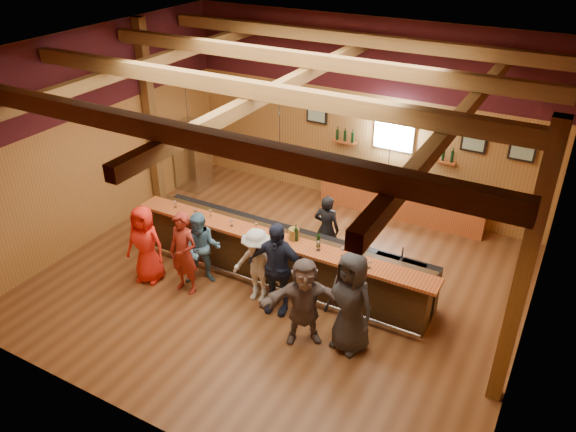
{
  "coord_description": "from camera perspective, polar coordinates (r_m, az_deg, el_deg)",
  "views": [
    {
      "loc": [
        4.56,
        -7.97,
        6.66
      ],
      "look_at": [
        0.0,
        0.3,
        1.35
      ],
      "focal_mm": 35.0,
      "sensor_mm": 36.0,
      "label": 1
    }
  ],
  "objects": [
    {
      "name": "bartender",
      "position": [
        11.6,
        3.93,
        -1.31
      ],
      "size": [
        0.58,
        0.4,
        1.52
      ],
      "primitive_type": "imported",
      "rotation": [
        0.0,
        0.0,
        3.22
      ],
      "color": "black",
      "rests_on": "ground"
    },
    {
      "name": "window",
      "position": [
        13.32,
        10.77,
        8.57
      ],
      "size": [
        0.95,
        0.09,
        0.95
      ],
      "color": "silver",
      "rests_on": "room"
    },
    {
      "name": "glass_f",
      "position": [
        10.18,
        3.1,
        -2.81
      ],
      "size": [
        0.09,
        0.09,
        0.2
      ],
      "color": "silver",
      "rests_on": "bar_counter"
    },
    {
      "name": "back_bar_cabinet",
      "position": [
        13.65,
        11.43,
        1.77
      ],
      "size": [
        4.0,
        0.52,
        0.95
      ],
      "color": "#9A411C",
      "rests_on": "ground"
    },
    {
      "name": "bottle_b",
      "position": [
        10.28,
        3.09,
        -2.52
      ],
      "size": [
        0.07,
        0.07,
        0.33
      ],
      "color": "black",
      "rests_on": "bar_counter"
    },
    {
      "name": "glass_d",
      "position": [
        10.98,
        -5.78,
        -0.48
      ],
      "size": [
        0.07,
        0.07,
        0.16
      ],
      "color": "silver",
      "rests_on": "bar_counter"
    },
    {
      "name": "bar_counter",
      "position": [
        11.15,
        -0.3,
        -4.06
      ],
      "size": [
        6.3,
        1.07,
        1.11
      ],
      "color": "black",
      "rests_on": "ground"
    },
    {
      "name": "customer_dark",
      "position": [
        9.33,
        6.38,
        -8.73
      ],
      "size": [
        1.03,
        0.81,
        1.87
      ],
      "primitive_type": "imported",
      "rotation": [
        0.0,
        0.0,
        -0.26
      ],
      "color": "#2A292C",
      "rests_on": "ground"
    },
    {
      "name": "stainless_fridge",
      "position": [
        14.83,
        -9.68,
        6.06
      ],
      "size": [
        0.7,
        0.7,
        1.8
      ],
      "primitive_type": "cube",
      "color": "silver",
      "rests_on": "ground"
    },
    {
      "name": "glass_b",
      "position": [
        11.4,
        -9.41,
        0.53
      ],
      "size": [
        0.08,
        0.08,
        0.19
      ],
      "color": "silver",
      "rests_on": "bar_counter"
    },
    {
      "name": "room",
      "position": [
        9.86,
        -0.69,
        8.87
      ],
      "size": [
        9.04,
        9.0,
        4.52
      ],
      "color": "brown",
      "rests_on": "ground"
    },
    {
      "name": "bottle_a",
      "position": [
        10.44,
        0.81,
        -1.9
      ],
      "size": [
        0.07,
        0.07,
        0.34
      ],
      "color": "black",
      "rests_on": "bar_counter"
    },
    {
      "name": "customer_navy",
      "position": [
        10.09,
        -1.2,
        -5.32
      ],
      "size": [
        1.13,
        0.59,
        1.84
      ],
      "primitive_type": "imported",
      "rotation": [
        0.0,
        0.0,
        0.13
      ],
      "color": "#1D233A",
      "rests_on": "ground"
    },
    {
      "name": "pendant_lights",
      "position": [
        10.0,
        -0.83,
        6.06
      ],
      "size": [
        4.24,
        0.24,
        1.37
      ],
      "color": "black",
      "rests_on": "room"
    },
    {
      "name": "framed_pictures",
      "position": [
        13.08,
        14.38,
        8.0
      ],
      "size": [
        5.35,
        0.05,
        0.45
      ],
      "color": "black",
      "rests_on": "room"
    },
    {
      "name": "wine_shelves",
      "position": [
        13.42,
        10.51,
        6.77
      ],
      "size": [
        3.0,
        0.18,
        0.3
      ],
      "color": "#9A411C",
      "rests_on": "room"
    },
    {
      "name": "customer_denim",
      "position": [
        11.05,
        -8.73,
        -3.31
      ],
      "size": [
        0.93,
        0.87,
        1.53
      ],
      "primitive_type": "imported",
      "rotation": [
        0.0,
        0.0,
        0.52
      ],
      "color": "teal",
      "rests_on": "ground"
    },
    {
      "name": "glass_h",
      "position": [
        9.79,
        8.3,
        -4.68
      ],
      "size": [
        0.08,
        0.08,
        0.17
      ],
      "color": "silver",
      "rests_on": "bar_counter"
    },
    {
      "name": "ice_bucket",
      "position": [
        10.51,
        0.6,
        -1.84
      ],
      "size": [
        0.2,
        0.2,
        0.22
      ],
      "primitive_type": "cylinder",
      "color": "brown",
      "rests_on": "bar_counter"
    },
    {
      "name": "customer_redvest",
      "position": [
        10.81,
        -10.54,
        -3.74
      ],
      "size": [
        0.63,
        0.42,
        1.7
      ],
      "primitive_type": "imported",
      "rotation": [
        0.0,
        0.0,
        -0.03
      ],
      "color": "maroon",
      "rests_on": "ground"
    },
    {
      "name": "customer_orange",
      "position": [
        11.31,
        -14.27,
        -2.81
      ],
      "size": [
        0.88,
        0.66,
        1.63
      ],
      "primitive_type": "imported",
      "rotation": [
        0.0,
        0.0,
        0.18
      ],
      "color": "red",
      "rests_on": "ground"
    },
    {
      "name": "glass_a",
      "position": [
        11.83,
        -11.41,
        1.36
      ],
      "size": [
        0.07,
        0.07,
        0.16
      ],
      "color": "silver",
      "rests_on": "bar_counter"
    },
    {
      "name": "glass_e",
      "position": [
        10.81,
        -3.25,
        -0.88
      ],
      "size": [
        0.07,
        0.07,
        0.17
      ],
      "color": "silver",
      "rests_on": "bar_counter"
    },
    {
      "name": "customer_white",
      "position": [
        10.46,
        -3.18,
        -5.05
      ],
      "size": [
        1.02,
        0.62,
        1.52
      ],
      "primitive_type": "imported",
      "rotation": [
        0.0,
        0.0,
        0.06
      ],
      "color": "beige",
      "rests_on": "ground"
    },
    {
      "name": "glass_g",
      "position": [
        10.04,
        5.6,
        -3.42
      ],
      "size": [
        0.09,
        0.09,
        0.2
      ],
      "color": "silver",
      "rests_on": "bar_counter"
    },
    {
      "name": "glass_c",
      "position": [
        11.37,
        -7.9,
        0.49
      ],
      "size": [
        0.07,
        0.07,
        0.16
      ],
      "color": "silver",
      "rests_on": "bar_counter"
    },
    {
      "name": "customer_brown",
      "position": [
        9.49,
        1.66,
        -8.65
      ],
      "size": [
        1.54,
        1.21,
        1.64
      ],
      "primitive_type": "imported",
      "rotation": [
        0.0,
        0.0,
        0.56
      ],
      "color": "#645450",
      "rests_on": "ground"
    }
  ]
}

